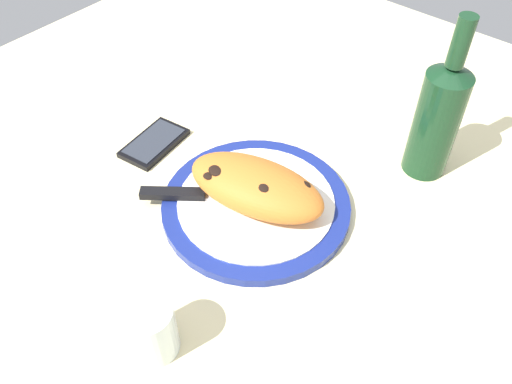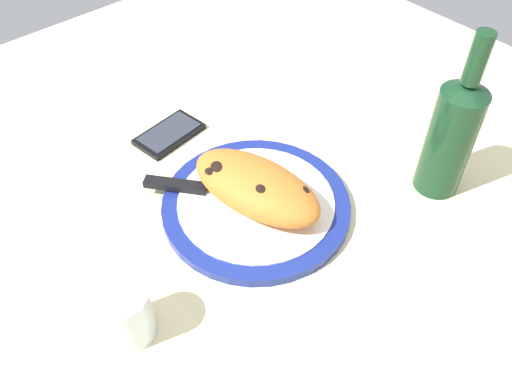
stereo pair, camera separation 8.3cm
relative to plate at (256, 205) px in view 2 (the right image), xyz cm
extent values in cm
cube|color=beige|center=(0.00, 0.00, -2.41)|extent=(150.00, 150.00, 3.00)
cylinder|color=navy|center=(0.00, 0.00, -0.11)|extent=(29.98, 29.98, 1.60)
cylinder|color=white|center=(0.00, 0.00, 0.84)|extent=(24.93, 24.93, 0.30)
ellipsoid|color=orange|center=(-0.13, 0.47, 4.21)|extent=(24.12, 15.21, 6.44)
ellipsoid|color=black|center=(5.27, 2.97, 6.45)|extent=(2.99, 2.42, 1.00)
ellipsoid|color=black|center=(-2.56, 1.28, 6.81)|extent=(3.05, 2.80, 0.86)
ellipsoid|color=black|center=(-6.50, -3.32, 5.97)|extent=(2.64, 2.56, 0.78)
ellipsoid|color=black|center=(5.79, 4.23, 6.04)|extent=(2.40, 2.38, 0.63)
cube|color=silver|center=(-0.18, -6.20, 1.19)|extent=(11.82, 1.62, 0.40)
cube|color=silver|center=(7.70, -5.72, 1.19)|extent=(4.13, 2.44, 0.40)
cube|color=silver|center=(0.94, -0.02, 1.19)|extent=(12.47, 10.33, 0.40)
cube|color=black|center=(10.75, 7.74, 1.59)|extent=(9.39, 8.01, 1.20)
cube|color=black|center=(23.92, 0.31, -0.41)|extent=(8.48, 12.94, 1.00)
cube|color=#2D333D|center=(23.92, 0.31, 0.17)|extent=(7.26, 11.36, 0.16)
cylinder|color=silver|center=(-5.35, 26.65, 3.32)|extent=(6.50, 6.50, 8.45)
cylinder|color=silver|center=(-5.35, 26.65, 1.01)|extent=(5.98, 5.98, 3.44)
cylinder|color=#14381E|center=(-15.79, -26.00, 8.36)|extent=(7.27, 7.27, 18.53)
cone|color=#14381E|center=(-15.79, -26.00, 18.54)|extent=(7.27, 7.27, 1.82)
cylinder|color=#14381E|center=(-15.79, -26.00, 23.35)|extent=(2.76, 2.76, 7.82)
camera|label=1|loc=(-36.73, 43.71, 62.88)|focal=37.44mm
camera|label=2|loc=(-42.65, 37.95, 62.88)|focal=37.44mm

